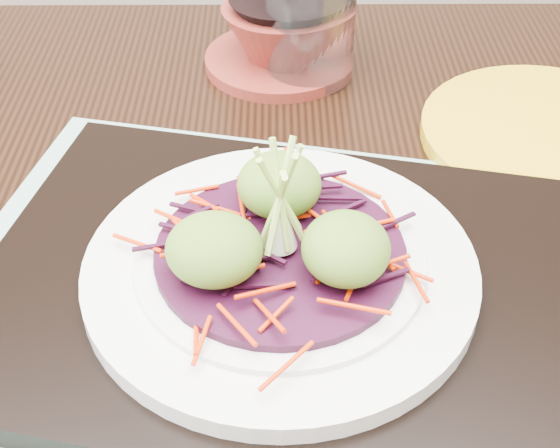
{
  "coord_description": "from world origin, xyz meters",
  "views": [
    {
      "loc": [
        0.04,
        -0.3,
        1.13
      ],
      "look_at": [
        0.05,
        0.06,
        0.82
      ],
      "focal_mm": 50.0,
      "sensor_mm": 36.0,
      "label": 1
    }
  ],
  "objects_px": {
    "dining_table": "(282,379)",
    "terracotta_bowl_set": "(279,40)",
    "serving_tray": "(280,286)",
    "water_glass": "(310,19)",
    "yellow_plate": "(550,135)",
    "white_plate": "(280,267)"
  },
  "relations": [
    {
      "from": "dining_table",
      "to": "terracotta_bowl_set",
      "type": "relative_size",
      "value": 7.9
    },
    {
      "from": "serving_tray",
      "to": "water_glass",
      "type": "xyz_separation_m",
      "value": [
        0.03,
        0.28,
        0.04
      ]
    },
    {
      "from": "yellow_plate",
      "to": "dining_table",
      "type": "bearing_deg",
      "value": -143.97
    },
    {
      "from": "white_plate",
      "to": "terracotta_bowl_set",
      "type": "relative_size",
      "value": 1.53
    },
    {
      "from": "white_plate",
      "to": "terracotta_bowl_set",
      "type": "height_order",
      "value": "terracotta_bowl_set"
    },
    {
      "from": "dining_table",
      "to": "white_plate",
      "type": "xyz_separation_m",
      "value": [
        -0.0,
        -0.02,
        0.13
      ]
    },
    {
      "from": "dining_table",
      "to": "yellow_plate",
      "type": "xyz_separation_m",
      "value": [
        0.22,
        0.16,
        0.11
      ]
    },
    {
      "from": "water_glass",
      "to": "yellow_plate",
      "type": "relative_size",
      "value": 0.54
    },
    {
      "from": "serving_tray",
      "to": "terracotta_bowl_set",
      "type": "relative_size",
      "value": 2.35
    },
    {
      "from": "white_plate",
      "to": "water_glass",
      "type": "relative_size",
      "value": 2.17
    },
    {
      "from": "water_glass",
      "to": "yellow_plate",
      "type": "bearing_deg",
      "value": -29.48
    },
    {
      "from": "dining_table",
      "to": "white_plate",
      "type": "height_order",
      "value": "white_plate"
    },
    {
      "from": "white_plate",
      "to": "yellow_plate",
      "type": "relative_size",
      "value": 1.17
    },
    {
      "from": "water_glass",
      "to": "terracotta_bowl_set",
      "type": "relative_size",
      "value": 0.71
    },
    {
      "from": "terracotta_bowl_set",
      "to": "yellow_plate",
      "type": "height_order",
      "value": "terracotta_bowl_set"
    },
    {
      "from": "terracotta_bowl_set",
      "to": "yellow_plate",
      "type": "bearing_deg",
      "value": -30.16
    },
    {
      "from": "serving_tray",
      "to": "dining_table",
      "type": "bearing_deg",
      "value": 96.9
    },
    {
      "from": "dining_table",
      "to": "yellow_plate",
      "type": "height_order",
      "value": "yellow_plate"
    },
    {
      "from": "white_plate",
      "to": "water_glass",
      "type": "xyz_separation_m",
      "value": [
        0.03,
        0.28,
        0.03
      ]
    },
    {
      "from": "serving_tray",
      "to": "terracotta_bowl_set",
      "type": "bearing_deg",
      "value": 102.32
    },
    {
      "from": "dining_table",
      "to": "white_plate",
      "type": "distance_m",
      "value": 0.13
    },
    {
      "from": "water_glass",
      "to": "terracotta_bowl_set",
      "type": "xyz_separation_m",
      "value": [
        -0.03,
        0.02,
        -0.03
      ]
    }
  ]
}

